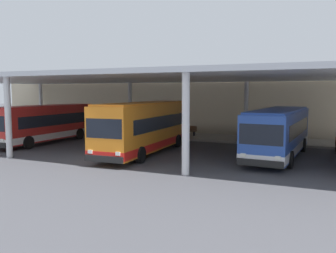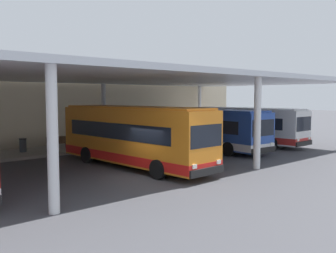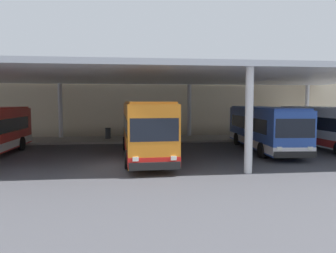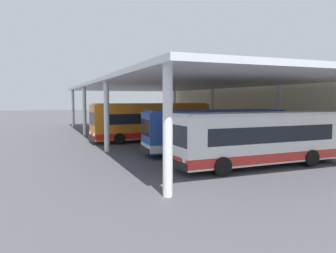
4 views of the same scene
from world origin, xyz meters
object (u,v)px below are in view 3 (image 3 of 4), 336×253
bench_waiting (137,133)px  trash_bin (108,133)px  bus_middle_bay (264,128)px  bus_far_bay (327,127)px  bus_second_bay (145,129)px

bench_waiting → trash_bin: trash_bin is taller
bus_middle_bay → bus_far_bay: 4.94m
bus_far_bay → bus_second_bay: bearing=-172.2°
bus_middle_bay → bench_waiting: bearing=141.3°
bus_second_bay → trash_bin: 9.68m
bench_waiting → bus_far_bay: bearing=-27.3°
bus_second_bay → bench_waiting: (-0.27, 9.10, -1.18)m
bus_second_bay → bus_middle_bay: (8.76, 1.87, -0.19)m
bench_waiting → trash_bin: size_ratio=1.84×
trash_bin → bus_far_bay: bearing=-23.6°
bus_second_bay → trash_bin: bus_second_bay is taller
bus_second_bay → bus_far_bay: 13.84m
bus_middle_bay → trash_bin: bearing=148.1°
bus_second_bay → bus_middle_bay: size_ratio=1.07×
bus_second_bay → bus_middle_bay: 8.96m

